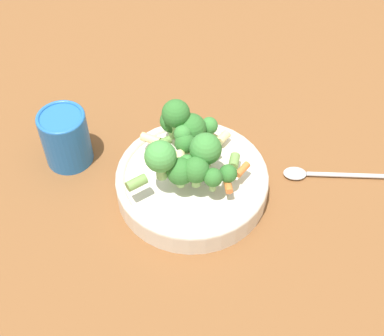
{
  "coord_description": "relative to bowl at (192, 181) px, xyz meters",
  "views": [
    {
      "loc": [
        -0.35,
        -0.37,
        0.64
      ],
      "look_at": [
        0.0,
        0.0,
        0.05
      ],
      "focal_mm": 50.0,
      "sensor_mm": 36.0,
      "label": 1
    }
  ],
  "objects": [
    {
      "name": "ground_plane",
      "position": [
        0.0,
        0.0,
        -0.02
      ],
      "size": [
        3.0,
        3.0,
        0.0
      ],
      "primitive_type": "plane",
      "color": "brown"
    },
    {
      "name": "spoon",
      "position": [
        0.16,
        -0.12,
        -0.02
      ],
      "size": [
        0.14,
        0.14,
        0.01
      ],
      "rotation": [
        0.0,
        0.0,
        8.63
      ],
      "color": "silver",
      "rests_on": "ground_plane"
    },
    {
      "name": "pasta_salad",
      "position": [
        0.01,
        0.02,
        0.06
      ],
      "size": [
        0.19,
        0.17,
        0.09
      ],
      "color": "#8CB766",
      "rests_on": "bowl"
    },
    {
      "name": "bowl",
      "position": [
        0.0,
        0.0,
        0.0
      ],
      "size": [
        0.23,
        0.23,
        0.04
      ],
      "color": "silver",
      "rests_on": "ground_plane"
    },
    {
      "name": "cup",
      "position": [
        -0.1,
        0.18,
        0.03
      ],
      "size": [
        0.07,
        0.07,
        0.09
      ],
      "color": "#2366B2",
      "rests_on": "ground_plane"
    }
  ]
}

